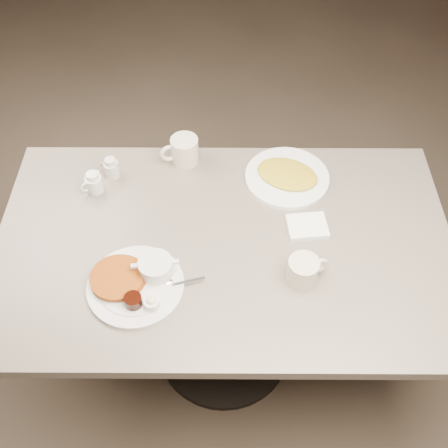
{
  "coord_description": "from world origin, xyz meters",
  "views": [
    {
      "loc": [
        0.01,
        -1.06,
        2.15
      ],
      "look_at": [
        0.0,
        0.02,
        0.82
      ],
      "focal_mm": 43.18,
      "sensor_mm": 36.0,
      "label": 1
    }
  ],
  "objects_px": {
    "diner_table": "(224,272)",
    "coffee_mug_far": "(184,150)",
    "coffee_mug_near": "(304,270)",
    "creamer_right": "(111,168)",
    "creamer_left": "(94,183)",
    "hash_plate": "(287,176)",
    "main_plate": "(137,281)"
  },
  "relations": [
    {
      "from": "creamer_left",
      "to": "coffee_mug_far",
      "type": "bearing_deg",
      "value": 26.25
    },
    {
      "from": "creamer_right",
      "to": "diner_table",
      "type": "bearing_deg",
      "value": -36.83
    },
    {
      "from": "diner_table",
      "to": "main_plate",
      "type": "bearing_deg",
      "value": -148.05
    },
    {
      "from": "diner_table",
      "to": "creamer_left",
      "type": "xyz_separation_m",
      "value": [
        -0.46,
        0.23,
        0.21
      ]
    },
    {
      "from": "diner_table",
      "to": "coffee_mug_far",
      "type": "bearing_deg",
      "value": 111.32
    },
    {
      "from": "main_plate",
      "to": "hash_plate",
      "type": "height_order",
      "value": "main_plate"
    },
    {
      "from": "main_plate",
      "to": "coffee_mug_near",
      "type": "distance_m",
      "value": 0.51
    },
    {
      "from": "creamer_right",
      "to": "coffee_mug_near",
      "type": "bearing_deg",
      "value": -34.43
    },
    {
      "from": "diner_table",
      "to": "main_plate",
      "type": "distance_m",
      "value": 0.37
    },
    {
      "from": "diner_table",
      "to": "hash_plate",
      "type": "relative_size",
      "value": 3.75
    },
    {
      "from": "diner_table",
      "to": "creamer_right",
      "type": "relative_size",
      "value": 18.75
    },
    {
      "from": "coffee_mug_near",
      "to": "hash_plate",
      "type": "relative_size",
      "value": 0.36
    },
    {
      "from": "coffee_mug_near",
      "to": "coffee_mug_far",
      "type": "distance_m",
      "value": 0.65
    },
    {
      "from": "creamer_right",
      "to": "hash_plate",
      "type": "xyz_separation_m",
      "value": [
        0.63,
        -0.01,
        -0.02
      ]
    },
    {
      "from": "coffee_mug_near",
      "to": "creamer_left",
      "type": "distance_m",
      "value": 0.79
    },
    {
      "from": "coffee_mug_near",
      "to": "coffee_mug_far",
      "type": "bearing_deg",
      "value": 126.87
    },
    {
      "from": "diner_table",
      "to": "hash_plate",
      "type": "height_order",
      "value": "hash_plate"
    },
    {
      "from": "main_plate",
      "to": "coffee_mug_near",
      "type": "relative_size",
      "value": 2.61
    },
    {
      "from": "diner_table",
      "to": "coffee_mug_near",
      "type": "xyz_separation_m",
      "value": [
        0.24,
        -0.14,
        0.22
      ]
    },
    {
      "from": "diner_table",
      "to": "coffee_mug_far",
      "type": "relative_size",
      "value": 9.73
    },
    {
      "from": "coffee_mug_near",
      "to": "creamer_right",
      "type": "bearing_deg",
      "value": 145.57
    },
    {
      "from": "coffee_mug_near",
      "to": "creamer_right",
      "type": "height_order",
      "value": "coffee_mug_near"
    },
    {
      "from": "main_plate",
      "to": "coffee_mug_far",
      "type": "bearing_deg",
      "value": 78.13
    },
    {
      "from": "creamer_right",
      "to": "main_plate",
      "type": "bearing_deg",
      "value": -73.34
    },
    {
      "from": "hash_plate",
      "to": "diner_table",
      "type": "bearing_deg",
      "value": -127.9
    },
    {
      "from": "coffee_mug_far",
      "to": "creamer_right",
      "type": "distance_m",
      "value": 0.27
    },
    {
      "from": "creamer_left",
      "to": "creamer_right",
      "type": "xyz_separation_m",
      "value": [
        0.05,
        0.07,
        0.0
      ]
    },
    {
      "from": "hash_plate",
      "to": "creamer_left",
      "type": "bearing_deg",
      "value": -175.09
    },
    {
      "from": "coffee_mug_near",
      "to": "hash_plate",
      "type": "bearing_deg",
      "value": 92.39
    },
    {
      "from": "coffee_mug_near",
      "to": "creamer_left",
      "type": "bearing_deg",
      "value": 151.99
    },
    {
      "from": "diner_table",
      "to": "coffee_mug_near",
      "type": "height_order",
      "value": "coffee_mug_near"
    },
    {
      "from": "diner_table",
      "to": "creamer_right",
      "type": "bearing_deg",
      "value": 143.17
    }
  ]
}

